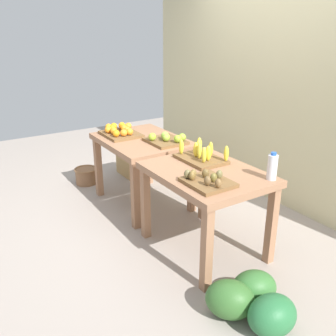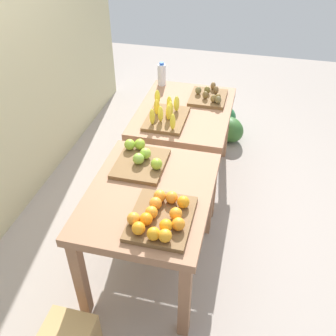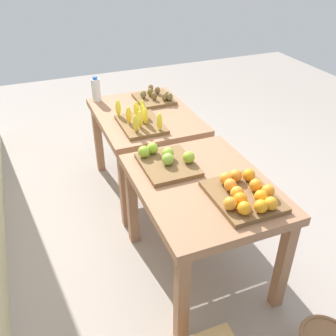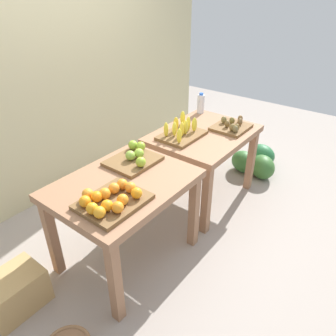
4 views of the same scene
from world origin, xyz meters
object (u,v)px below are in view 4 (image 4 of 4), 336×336
(apple_bin, at_px, (134,158))
(watermelon_pile, at_px, (256,161))
(display_table_left, at_px, (124,194))
(banana_crate, at_px, (181,132))
(kiwi_bin, at_px, (232,126))
(water_bottle, at_px, (201,104))
(cardboard_produce_box, at_px, (15,292))
(display_table_right, at_px, (203,142))
(orange_bin, at_px, (111,199))

(apple_bin, distance_m, watermelon_pile, 1.87)
(display_table_left, height_order, banana_crate, banana_crate)
(kiwi_bin, height_order, watermelon_pile, kiwi_bin)
(watermelon_pile, bearing_deg, kiwi_bin, 173.08)
(kiwi_bin, relative_size, water_bottle, 1.60)
(watermelon_pile, xyz_separation_m, cardboard_produce_box, (-2.83, 0.56, 0.01))
(display_table_left, distance_m, cardboard_produce_box, 1.03)
(banana_crate, xyz_separation_m, kiwi_bin, (0.45, -0.29, -0.02))
(display_table_left, bearing_deg, water_bottle, 11.50)
(display_table_right, bearing_deg, display_table_left, 180.00)
(cardboard_produce_box, bearing_deg, apple_bin, -8.30)
(display_table_left, height_order, cardboard_produce_box, display_table_left)
(apple_bin, bearing_deg, cardboard_produce_box, 171.70)
(display_table_right, relative_size, watermelon_pile, 1.59)
(water_bottle, distance_m, cardboard_produce_box, 2.49)
(apple_bin, distance_m, water_bottle, 1.29)
(orange_bin, relative_size, banana_crate, 1.00)
(display_table_right, relative_size, water_bottle, 4.62)
(orange_bin, height_order, kiwi_bin, orange_bin)
(display_table_left, distance_m, banana_crate, 0.92)
(banana_crate, bearing_deg, display_table_right, -27.02)
(banana_crate, relative_size, water_bottle, 1.98)
(display_table_left, relative_size, watermelon_pile, 1.59)
(display_table_left, relative_size, water_bottle, 4.62)
(banana_crate, height_order, watermelon_pile, banana_crate)
(orange_bin, bearing_deg, cardboard_produce_box, 143.37)
(apple_bin, xyz_separation_m, water_bottle, (1.27, 0.18, 0.07))
(orange_bin, bearing_deg, watermelon_pile, -2.95)
(banana_crate, distance_m, watermelon_pile, 1.33)
(orange_bin, bearing_deg, water_bottle, 14.22)
(cardboard_produce_box, bearing_deg, orange_bin, -36.63)
(cardboard_produce_box, bearing_deg, banana_crate, -6.13)
(display_table_right, distance_m, orange_bin, 1.38)
(apple_bin, height_order, cardboard_produce_box, apple_bin)
(banana_crate, relative_size, cardboard_produce_box, 1.11)
(banana_crate, xyz_separation_m, watermelon_pile, (1.09, -0.37, -0.67))
(apple_bin, bearing_deg, kiwi_bin, -16.36)
(display_table_left, bearing_deg, display_table_right, 0.00)
(display_table_right, relative_size, banana_crate, 2.34)
(display_table_right, relative_size, apple_bin, 2.60)
(kiwi_bin, xyz_separation_m, watermelon_pile, (0.63, -0.08, -0.65))
(display_table_left, xyz_separation_m, orange_bin, (-0.25, -0.14, 0.16))
(apple_bin, relative_size, watermelon_pile, 0.61)
(display_table_left, relative_size, banana_crate, 2.34)
(apple_bin, distance_m, banana_crate, 0.62)
(apple_bin, bearing_deg, water_bottle, 7.92)
(kiwi_bin, bearing_deg, cardboard_produce_box, 167.68)
(water_bottle, bearing_deg, apple_bin, -172.08)
(orange_bin, distance_m, kiwi_bin, 1.60)
(apple_bin, height_order, banana_crate, banana_crate)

